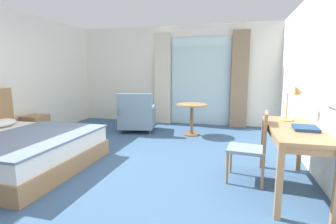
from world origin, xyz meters
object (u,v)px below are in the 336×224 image
object	(u,v)px
desk_lamp	(293,99)
round_cafe_table	(192,112)
armchair_by_window	(137,117)
nightstand	(36,128)
desk_chair	(254,144)
closed_book	(305,128)
bed	(11,149)
writing_desk	(293,135)

from	to	relation	value
desk_lamp	round_cafe_table	bearing A→B (deg)	131.69
desk_lamp	armchair_by_window	distance (m)	3.53
nightstand	round_cafe_table	world-z (taller)	round_cafe_table
armchair_by_window	desk_chair	bearing A→B (deg)	-41.74
closed_book	nightstand	bearing A→B (deg)	169.51
armchair_by_window	desk_lamp	bearing A→B (deg)	-32.01
nightstand	desk_chair	distance (m)	4.30
bed	nightstand	size ratio (longest dim) A/B	4.00
round_cafe_table	armchair_by_window	bearing A→B (deg)	-179.64
desk_chair	desk_lamp	size ratio (longest dim) A/B	1.87
writing_desk	armchair_by_window	size ratio (longest dim) A/B	1.55
bed	nightstand	bearing A→B (deg)	120.37
nightstand	bed	bearing A→B (deg)	-59.63
desk_lamp	armchair_by_window	world-z (taller)	desk_lamp
desk_lamp	closed_book	xyz separation A→B (m)	(0.03, -0.59, -0.26)
writing_desk	closed_book	xyz separation A→B (m)	(0.09, -0.11, 0.11)
desk_lamp	closed_book	distance (m)	0.65
closed_book	armchair_by_window	distance (m)	3.85
bed	round_cafe_table	size ratio (longest dim) A/B	2.98
writing_desk	round_cafe_table	xyz separation A→B (m)	(-1.57, 2.33, -0.16)
writing_desk	desk_chair	xyz separation A→B (m)	(-0.42, 0.14, -0.18)
bed	closed_book	size ratio (longest dim) A/B	6.83
desk_lamp	closed_book	bearing A→B (deg)	-87.55
armchair_by_window	closed_book	bearing A→B (deg)	-39.36
nightstand	desk_lamp	bearing A→B (deg)	-7.31
desk_lamp	armchair_by_window	size ratio (longest dim) A/B	0.53
nightstand	writing_desk	xyz separation A→B (m)	(4.60, -1.09, 0.42)
desk_lamp	writing_desk	bearing A→B (deg)	-97.84
bed	desk_lamp	size ratio (longest dim) A/B	4.21
bed	writing_desk	bearing A→B (deg)	3.83
desk_chair	desk_lamp	xyz separation A→B (m)	(0.49, 0.35, 0.55)
armchair_by_window	round_cafe_table	size ratio (longest dim) A/B	1.34
nightstand	closed_book	size ratio (longest dim) A/B	1.71
closed_book	round_cafe_table	distance (m)	2.96
desk_chair	round_cafe_table	bearing A→B (deg)	117.78
writing_desk	armchair_by_window	xyz separation A→B (m)	(-2.87, 2.32, -0.32)
round_cafe_table	nightstand	bearing A→B (deg)	-157.70
closed_book	round_cafe_table	bearing A→B (deg)	128.13
round_cafe_table	bed	bearing A→B (deg)	-130.96
bed	writing_desk	xyz separation A→B (m)	(3.82, 0.26, 0.40)
nightstand	writing_desk	distance (m)	4.75
bed	nightstand	world-z (taller)	bed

